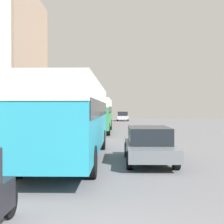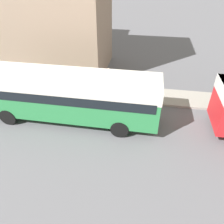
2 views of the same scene
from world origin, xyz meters
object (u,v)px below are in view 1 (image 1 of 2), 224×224
object	(u,v)px
bus_third_in_line	(101,110)
bus_following	(97,111)
bus_lead	(71,111)
pedestrian_near_curb	(59,120)
pedestrian_walking_away	(86,115)
car_far_curb	(123,116)
car_crossing	(149,144)

from	to	relation	value
bus_third_in_line	bus_following	bearing A→B (deg)	-88.52
bus_third_in_line	bus_lead	bearing A→B (deg)	-89.45
bus_lead	pedestrian_near_curb	xyz separation A→B (m)	(-3.65, 16.48, -1.00)
pedestrian_near_curb	pedestrian_walking_away	size ratio (longest dim) A/B	0.90
bus_lead	pedestrian_near_curb	distance (m)	16.91
bus_following	car_far_curb	world-z (taller)	bus_following
bus_third_in_line	pedestrian_walking_away	world-z (taller)	bus_third_in_line
bus_following	bus_third_in_line	distance (m)	13.19
bus_following	bus_third_in_line	size ratio (longest dim) A/B	1.08
bus_lead	car_far_curb	size ratio (longest dim) A/B	2.52
bus_following	car_crossing	distance (m)	15.55
bus_lead	car_crossing	size ratio (longest dim) A/B	2.35
pedestrian_near_curb	car_crossing	bearing A→B (deg)	-68.17
bus_lead	bus_following	world-z (taller)	bus_lead
pedestrian_near_curb	bus_lead	bearing A→B (deg)	-77.49
bus_third_in_line	car_crossing	xyz separation A→B (m)	(3.41, -28.38, -1.17)
car_far_curb	pedestrian_near_curb	size ratio (longest dim) A/B	2.53
bus_following	car_crossing	size ratio (longest dim) A/B	2.33
car_far_curb	pedestrian_walking_away	size ratio (longest dim) A/B	2.29
bus_third_in_line	pedestrian_walking_away	size ratio (longest dim) A/B	5.28
pedestrian_walking_away	bus_lead	bearing A→B (deg)	-85.18
bus_third_in_line	car_crossing	distance (m)	28.61
bus_lead	car_far_curb	world-z (taller)	bus_lead
bus_third_in_line	car_crossing	world-z (taller)	bus_third_in_line
bus_following	pedestrian_near_curb	size ratio (longest dim) A/B	6.33
bus_following	pedestrian_walking_away	bearing A→B (deg)	98.23
car_crossing	pedestrian_walking_away	xyz separation A→B (m)	(-6.21, 36.88, 0.37)
bus_following	pedestrian_near_curb	bearing A→B (deg)	154.56
bus_following	car_far_curb	xyz separation A→B (m)	(2.66, 24.87, -1.10)
bus_lead	bus_third_in_line	world-z (taller)	bus_lead
bus_following	pedestrian_walking_away	xyz separation A→B (m)	(-3.14, 21.68, -0.80)
bus_lead	bus_following	xyz separation A→B (m)	(0.07, 14.70, -0.11)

